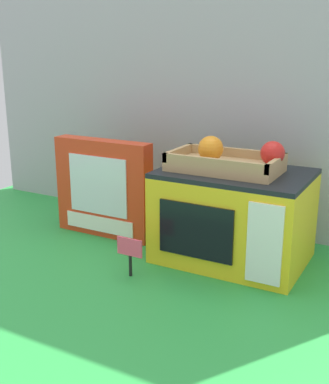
{
  "coord_description": "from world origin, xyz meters",
  "views": [
    {
      "loc": [
        0.64,
        -1.13,
        0.54
      ],
      "look_at": [
        0.01,
        0.03,
        0.16
      ],
      "focal_mm": 46.2,
      "sensor_mm": 36.0,
      "label": 1
    }
  ],
  "objects": [
    {
      "name": "display_back_panel",
      "position": [
        0.0,
        0.26,
        0.4
      ],
      "size": [
        1.61,
        0.03,
        0.8
      ],
      "primitive_type": "cube",
      "color": "#A0A3A8",
      "rests_on": "ground"
    },
    {
      "name": "price_sign",
      "position": [
        0.03,
        -0.19,
        0.07
      ],
      "size": [
        0.07,
        0.01,
        0.1
      ],
      "color": "black",
      "rests_on": "ground"
    },
    {
      "name": "toy_microwave",
      "position": [
        0.21,
        0.03,
        0.12
      ],
      "size": [
        0.38,
        0.28,
        0.24
      ],
      "color": "yellow",
      "rests_on": "ground"
    },
    {
      "name": "cookie_set_box",
      "position": [
        -0.19,
        0.02,
        0.14
      ],
      "size": [
        0.31,
        0.06,
        0.29
      ],
      "color": "red",
      "rests_on": "ground"
    },
    {
      "name": "ground_plane",
      "position": [
        0.0,
        0.0,
        0.0
      ],
      "size": [
        1.7,
        1.7,
        0.0
      ],
      "primitive_type": "plane",
      "color": "green",
      "rests_on": "ground"
    },
    {
      "name": "food_groups_crate",
      "position": [
        0.19,
        0.03,
        0.27
      ],
      "size": [
        0.28,
        0.16,
        0.09
      ],
      "color": "tan",
      "rests_on": "toy_microwave"
    }
  ]
}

